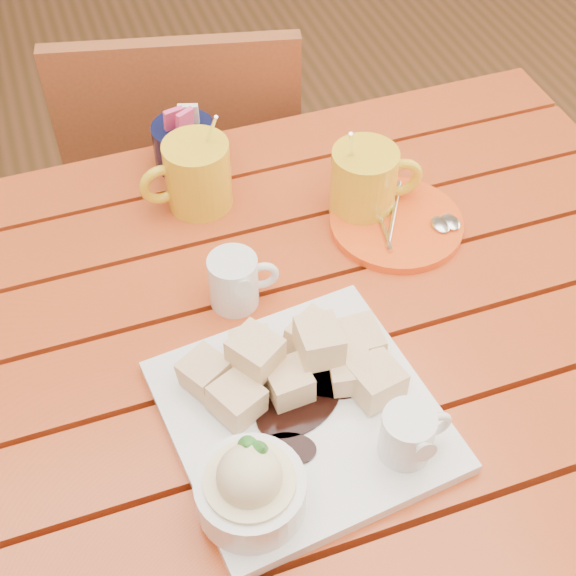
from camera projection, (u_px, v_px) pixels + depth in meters
name	position (u px, v px, depth m)	size (l,w,h in m)	color
table	(256.00, 385.00, 1.05)	(1.20, 0.79, 0.75)	#992C13
dessert_plate	(293.00, 421.00, 0.85)	(0.31, 0.31, 0.11)	white
coffee_mug_left	(196.00, 174.00, 1.09)	(0.13, 0.09, 0.15)	yellow
coffee_mug_right	(366.00, 181.00, 1.08)	(0.13, 0.09, 0.15)	yellow
cream_pitcher	(235.00, 280.00, 0.97)	(0.09, 0.07, 0.07)	white
sugar_caddy	(185.00, 144.00, 1.16)	(0.09, 0.09, 0.10)	black
orange_saucer	(398.00, 223.00, 1.09)	(0.18, 0.18, 0.02)	#FC5215
chair_far	(190.00, 185.00, 1.56)	(0.48, 0.48, 0.85)	brown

